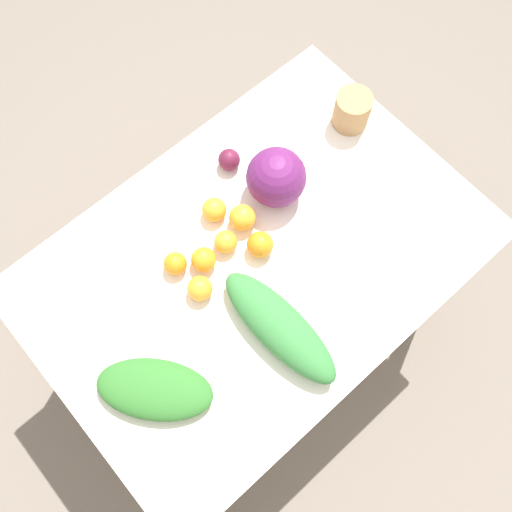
# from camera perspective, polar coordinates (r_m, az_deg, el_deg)

# --- Properties ---
(ground_plane) EXTENTS (8.00, 8.00, 0.00)m
(ground_plane) POSITION_cam_1_polar(r_m,az_deg,el_deg) (2.35, 0.00, -6.87)
(ground_plane) COLOR #70665B
(dining_table) EXTENTS (1.27, 0.88, 0.78)m
(dining_table) POSITION_cam_1_polar(r_m,az_deg,el_deg) (1.71, 0.00, -1.54)
(dining_table) COLOR silver
(dining_table) RESTS_ON ground_plane
(cabbage_purple) EXTENTS (0.17, 0.17, 0.17)m
(cabbage_purple) POSITION_cam_1_polar(r_m,az_deg,el_deg) (1.61, 2.03, 7.86)
(cabbage_purple) COLOR #601E5B
(cabbage_purple) RESTS_ON dining_table
(paper_bag) EXTENTS (0.11, 0.11, 0.11)m
(paper_bag) POSITION_cam_1_polar(r_m,az_deg,el_deg) (1.79, 9.58, 14.17)
(paper_bag) COLOR #A87F51
(paper_bag) RESTS_ON dining_table
(greens_bunch_dandelion) EXTENTS (0.14, 0.40, 0.09)m
(greens_bunch_dandelion) POSITION_cam_1_polar(r_m,az_deg,el_deg) (1.50, 2.35, -7.08)
(greens_bunch_dandelion) COLOR #337538
(greens_bunch_dandelion) RESTS_ON dining_table
(greens_bunch_beet_tops) EXTENTS (0.31, 0.33, 0.07)m
(greens_bunch_beet_tops) POSITION_cam_1_polar(r_m,az_deg,el_deg) (1.51, -10.10, -12.99)
(greens_bunch_beet_tops) COLOR #2D6B28
(greens_bunch_beet_tops) RESTS_ON dining_table
(beet_root) EXTENTS (0.07, 0.07, 0.07)m
(beet_root) POSITION_cam_1_polar(r_m,az_deg,el_deg) (1.70, -2.71, 9.59)
(beet_root) COLOR #5B1933
(beet_root) RESTS_ON dining_table
(orange_0) EXTENTS (0.07, 0.07, 0.07)m
(orange_0) POSITION_cam_1_polar(r_m,az_deg,el_deg) (1.63, -4.28, 4.58)
(orange_0) COLOR orange
(orange_0) RESTS_ON dining_table
(orange_1) EXTENTS (0.07, 0.07, 0.07)m
(orange_1) POSITION_cam_1_polar(r_m,az_deg,el_deg) (1.58, -8.08, -0.76)
(orange_1) COLOR orange
(orange_1) RESTS_ON dining_table
(orange_2) EXTENTS (0.07, 0.07, 0.07)m
(orange_2) POSITION_cam_1_polar(r_m,az_deg,el_deg) (1.59, -3.04, 1.42)
(orange_2) COLOR orange
(orange_2) RESTS_ON dining_table
(orange_3) EXTENTS (0.08, 0.08, 0.08)m
(orange_3) POSITION_cam_1_polar(r_m,az_deg,el_deg) (1.58, 0.42, 1.14)
(orange_3) COLOR orange
(orange_3) RESTS_ON dining_table
(orange_4) EXTENTS (0.07, 0.07, 0.07)m
(orange_4) POSITION_cam_1_polar(r_m,az_deg,el_deg) (1.55, -5.63, -3.27)
(orange_4) COLOR orange
(orange_4) RESTS_ON dining_table
(orange_5) EXTENTS (0.08, 0.08, 0.08)m
(orange_5) POSITION_cam_1_polar(r_m,az_deg,el_deg) (1.61, -1.36, 3.86)
(orange_5) COLOR orange
(orange_5) RESTS_ON dining_table
(orange_6) EXTENTS (0.07, 0.07, 0.07)m
(orange_6) POSITION_cam_1_polar(r_m,az_deg,el_deg) (1.57, -5.25, -0.36)
(orange_6) COLOR orange
(orange_6) RESTS_ON dining_table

